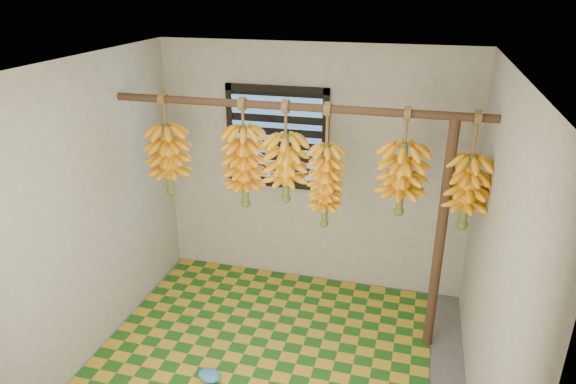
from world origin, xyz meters
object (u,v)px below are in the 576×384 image
(banana_bunch_d, at_px, (325,186))
(banana_bunch_e, at_px, (402,179))
(banana_bunch_f, at_px, (467,192))
(woven_mat, at_px, (269,340))
(banana_bunch_b, at_px, (245,166))
(plastic_bag, at_px, (209,376))
(support_post, at_px, (440,241))
(banana_bunch_a, at_px, (169,159))
(banana_bunch_c, at_px, (286,168))

(banana_bunch_d, xyz_separation_m, banana_bunch_e, (0.59, 0.00, 0.11))
(banana_bunch_d, height_order, banana_bunch_f, same)
(woven_mat, height_order, banana_bunch_b, banana_bunch_b)
(plastic_bag, distance_m, banana_bunch_d, 1.75)
(woven_mat, bearing_deg, banana_bunch_e, 16.89)
(support_post, distance_m, banana_bunch_b, 1.68)
(woven_mat, distance_m, banana_bunch_b, 1.53)
(banana_bunch_a, height_order, banana_bunch_f, same)
(plastic_bag, distance_m, banana_bunch_e, 2.14)
(support_post, relative_size, banana_bunch_a, 2.27)
(support_post, xyz_separation_m, banana_bunch_c, (-1.26, 0.00, 0.49))
(plastic_bag, bearing_deg, banana_bunch_c, 66.49)
(banana_bunch_d, bearing_deg, banana_bunch_f, -0.00)
(support_post, bearing_deg, banana_bunch_a, 180.00)
(banana_bunch_a, bearing_deg, banana_bunch_d, 0.00)
(banana_bunch_a, bearing_deg, banana_bunch_f, -0.00)
(banana_bunch_b, height_order, banana_bunch_e, same)
(woven_mat, relative_size, banana_bunch_d, 2.61)
(support_post, xyz_separation_m, banana_bunch_b, (-1.61, 0.00, 0.48))
(banana_bunch_d, distance_m, banana_bunch_f, 1.08)
(banana_bunch_e, bearing_deg, woven_mat, -163.11)
(woven_mat, relative_size, banana_bunch_a, 3.07)
(banana_bunch_c, bearing_deg, plastic_bag, -113.51)
(banana_bunch_d, bearing_deg, plastic_bag, -128.85)
(woven_mat, height_order, banana_bunch_c, banana_bunch_c)
(plastic_bag, bearing_deg, banana_bunch_a, 126.36)
(support_post, relative_size, woven_mat, 0.74)
(woven_mat, relative_size, banana_bunch_e, 3.17)
(support_post, height_order, plastic_bag, support_post)
(banana_bunch_c, height_order, banana_bunch_d, same)
(banana_bunch_b, distance_m, banana_bunch_c, 0.35)
(banana_bunch_a, xyz_separation_m, banana_bunch_b, (0.69, 0.00, -0.00))
(banana_bunch_c, bearing_deg, banana_bunch_d, 0.00)
(plastic_bag, xyz_separation_m, banana_bunch_a, (-0.65, 0.89, 1.43))
(banana_bunch_b, xyz_separation_m, banana_bunch_d, (0.68, 0.00, -0.10))
(plastic_bag, bearing_deg, banana_bunch_d, 51.15)
(banana_bunch_a, height_order, banana_bunch_e, same)
(banana_bunch_c, relative_size, banana_bunch_f, 0.92)
(banana_bunch_f, bearing_deg, banana_bunch_a, 180.00)
(banana_bunch_e, xyz_separation_m, banana_bunch_f, (0.49, -0.00, -0.06))
(banana_bunch_a, height_order, banana_bunch_d, same)
(support_post, distance_m, banana_bunch_e, 0.59)
(support_post, height_order, banana_bunch_c, banana_bunch_c)
(banana_bunch_c, xyz_separation_m, banana_bunch_f, (1.41, -0.00, -0.06))
(support_post, height_order, banana_bunch_a, banana_bunch_a)
(banana_bunch_d, xyz_separation_m, banana_bunch_f, (1.08, -0.00, 0.06))
(plastic_bag, bearing_deg, banana_bunch_e, 34.21)
(banana_bunch_a, distance_m, banana_bunch_c, 1.04)
(support_post, bearing_deg, banana_bunch_e, 180.00)
(woven_mat, distance_m, banana_bunch_f, 2.08)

